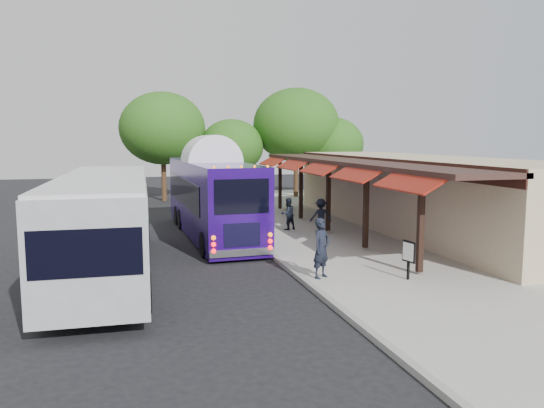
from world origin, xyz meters
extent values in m
plane|color=black|center=(0.00, 0.00, 0.00)|extent=(90.00, 90.00, 0.00)
cube|color=#9E9B93|center=(5.00, 4.00, 0.07)|extent=(10.00, 40.00, 0.15)
cube|color=gray|center=(0.05, 4.00, 0.07)|extent=(0.20, 40.00, 0.16)
cube|color=tan|center=(8.50, 4.00, 1.80)|extent=(5.00, 20.00, 3.60)
cube|color=black|center=(5.98, 4.00, 3.30)|extent=(0.06, 20.00, 0.60)
cube|color=#331E19|center=(4.90, 4.00, 3.40)|extent=(2.60, 20.00, 0.18)
cube|color=black|center=(3.78, -4.00, 1.80)|extent=(0.18, 0.18, 3.16)
cube|color=maroon|center=(3.35, -4.00, 3.15)|extent=(1.00, 3.20, 0.57)
cube|color=black|center=(3.78, 0.00, 1.80)|extent=(0.18, 0.18, 3.16)
cube|color=maroon|center=(3.35, 0.00, 3.15)|extent=(1.00, 3.20, 0.57)
cube|color=black|center=(3.78, 4.00, 1.80)|extent=(0.18, 0.18, 3.16)
cube|color=maroon|center=(3.35, 4.00, 3.15)|extent=(1.00, 3.20, 0.57)
cube|color=black|center=(3.78, 8.00, 1.80)|extent=(0.18, 0.18, 3.16)
cube|color=maroon|center=(3.35, 8.00, 3.15)|extent=(1.00, 3.20, 0.57)
cube|color=black|center=(3.78, 12.00, 1.80)|extent=(0.18, 0.18, 3.16)
cube|color=maroon|center=(3.35, 12.00, 3.15)|extent=(1.00, 3.20, 0.57)
sphere|color=teal|center=(4.20, -2.00, 2.88)|extent=(0.26, 0.26, 0.26)
sphere|color=teal|center=(4.20, 3.00, 2.88)|extent=(0.26, 0.26, 0.26)
sphere|color=teal|center=(4.20, 8.00, 2.88)|extent=(0.26, 0.26, 0.26)
cube|color=#250864|center=(-1.45, 5.27, 1.93)|extent=(2.82, 11.54, 3.01)
cube|color=#250864|center=(-1.45, 5.27, 0.29)|extent=(2.77, 11.42, 0.33)
ellipsoid|color=white|center=(-1.45, 5.27, 3.42)|extent=(2.81, 11.31, 0.54)
cube|color=black|center=(-1.45, -0.47, 2.44)|extent=(2.00, 0.10, 1.24)
cube|color=silver|center=(-1.45, -0.40, 0.40)|extent=(2.39, 0.25, 0.27)
sphere|color=#FF0C0C|center=(-2.50, -0.49, 0.65)|extent=(0.17, 0.17, 0.17)
sphere|color=#FF0C0C|center=(-0.40, -0.49, 0.65)|extent=(0.17, 0.17, 0.17)
cylinder|color=black|center=(-2.55, 0.92, 0.50)|extent=(0.32, 1.00, 0.99)
cylinder|color=black|center=(-0.35, 0.92, 0.50)|extent=(0.32, 1.00, 0.99)
cylinder|color=black|center=(-2.55, 8.94, 0.50)|extent=(0.32, 1.00, 0.99)
cylinder|color=black|center=(-0.35, 8.94, 0.50)|extent=(0.32, 1.00, 0.99)
cube|color=gray|center=(-5.91, -0.79, 1.78)|extent=(3.00, 12.31, 2.82)
cube|color=black|center=(-7.25, -0.79, 2.02)|extent=(0.32, 10.40, 1.06)
cube|color=black|center=(-4.57, -0.79, 2.02)|extent=(0.32, 10.40, 1.06)
cube|color=silver|center=(-5.91, -0.79, 3.24)|extent=(2.94, 12.06, 0.11)
cylinder|color=black|center=(-7.13, -5.08, 0.51)|extent=(0.33, 1.03, 1.02)
cylinder|color=black|center=(-4.68, -5.08, 0.51)|extent=(0.33, 1.03, 1.02)
cylinder|color=black|center=(-7.13, 2.88, 0.51)|extent=(0.33, 1.03, 1.02)
cylinder|color=black|center=(-4.68, 2.88, 0.51)|extent=(0.33, 1.03, 1.02)
imported|color=black|center=(0.60, -3.56, 1.09)|extent=(0.82, 0.75, 1.88)
imported|color=black|center=(2.17, 5.11, 0.91)|extent=(0.88, 0.77, 1.52)
imported|color=black|center=(1.41, 11.49, 1.13)|extent=(1.22, 0.74, 1.95)
imported|color=black|center=(3.40, 3.95, 0.94)|extent=(1.07, 0.68, 1.58)
cube|color=black|center=(3.11, -4.49, 0.75)|extent=(0.08, 0.08, 1.21)
cube|color=black|center=(3.11, -4.49, 1.03)|extent=(0.15, 0.55, 0.66)
cube|color=white|center=(3.07, -4.49, 1.03)|extent=(0.10, 0.45, 0.55)
cylinder|color=#382314|center=(2.18, 18.98, 1.33)|extent=(0.36, 0.36, 2.65)
ellipsoid|color=#235B16|center=(2.18, 18.98, 3.92)|extent=(4.58, 4.58, 3.89)
cylinder|color=#382314|center=(7.05, 18.97, 1.85)|extent=(0.36, 0.36, 3.70)
ellipsoid|color=#235B16|center=(7.05, 18.97, 5.47)|extent=(6.40, 6.40, 5.44)
cylinder|color=#382314|center=(9.75, 18.59, 1.37)|extent=(0.36, 0.36, 2.74)
ellipsoid|color=#235B16|center=(9.75, 18.59, 4.05)|extent=(4.74, 4.74, 4.03)
cylinder|color=#382314|center=(-2.61, 19.97, 1.76)|extent=(0.36, 0.36, 3.52)
ellipsoid|color=#235B16|center=(-2.61, 19.97, 5.20)|extent=(6.08, 6.08, 5.17)
camera|label=1|loc=(-5.17, -18.75, 4.48)|focal=35.00mm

